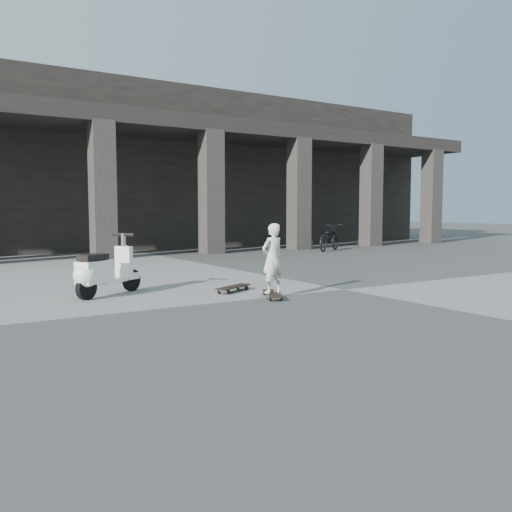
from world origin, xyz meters
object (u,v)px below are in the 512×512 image
longboard (272,294)px  skateboard_spare (233,287)px  bicycle (329,238)px  scooter (99,273)px  child (273,258)px

longboard → skateboard_spare: bearing=36.5°
bicycle → skateboard_spare: bearing=101.1°
scooter → bicycle: scooter is taller
skateboard_spare → child: size_ratio=0.75×
skateboard_spare → bicycle: (7.60, 6.46, 0.38)m
skateboard_spare → bicycle: size_ratio=0.48×
longboard → skateboard_spare: size_ratio=1.00×
bicycle → longboard: bearing=105.6°
child → bicycle: child is taller
scooter → bicycle: bearing=0.1°
child → scooter: bearing=-42.2°
longboard → scooter: 2.86m
longboard → bicycle: 10.45m
longboard → child: bearing=0.0°
skateboard_spare → scooter: (-2.15, 0.67, 0.33)m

